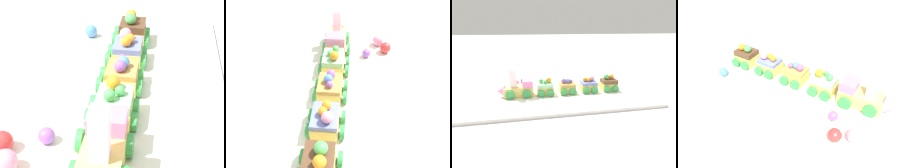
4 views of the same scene
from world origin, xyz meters
TOP-DOWN VIEW (x-y plane):
  - ground_plane at (0.00, 0.00)m, footprint 10.00×10.00m
  - display_board at (0.00, 0.00)m, footprint 0.69×0.40m
  - cake_train_locomotive at (0.16, 0.03)m, footprint 0.13×0.07m
  - cake_car_mint at (0.05, 0.03)m, footprint 0.06×0.07m
  - cake_car_caramel at (-0.03, 0.03)m, footprint 0.06×0.07m
  - cake_car_blueberry at (-0.12, 0.03)m, footprint 0.06×0.07m
  - cake_car_chocolate at (-0.20, 0.03)m, footprint 0.06×0.07m
  - gumball_red at (0.14, -0.10)m, footprint 0.03×0.03m
  - gumball_pink at (0.17, -0.08)m, footprint 0.03×0.03m
  - gumball_purple at (0.12, -0.05)m, footprint 0.02×0.02m

SIDE VIEW (x-z plane):
  - ground_plane at x=0.00m, z-range 0.00..0.00m
  - display_board at x=0.00m, z-range 0.00..0.01m
  - gumball_purple at x=0.12m, z-range 0.01..0.04m
  - gumball_red at x=0.14m, z-range 0.01..0.04m
  - gumball_pink at x=0.17m, z-range 0.01..0.04m
  - cake_car_caramel at x=-0.03m, z-range 0.00..0.06m
  - cake_car_blueberry at x=-0.12m, z-range 0.00..0.07m
  - cake_car_mint at x=0.05m, z-range 0.00..0.07m
  - cake_car_chocolate at x=-0.20m, z-range 0.00..0.07m
  - cake_train_locomotive at x=0.16m, z-range -0.01..0.09m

